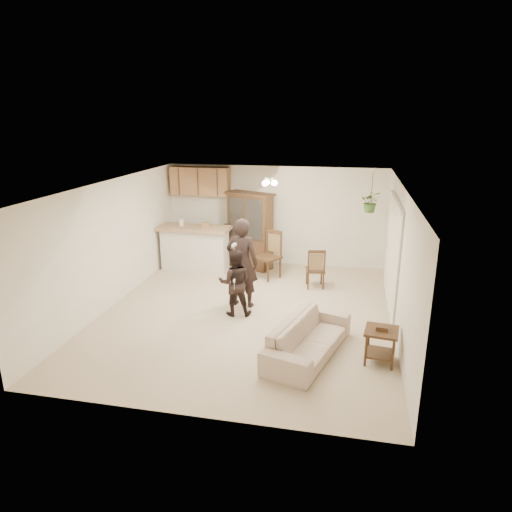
% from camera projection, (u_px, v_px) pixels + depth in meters
% --- Properties ---
extents(floor, '(6.50, 6.50, 0.00)m').
position_uv_depth(floor, '(247.00, 313.00, 8.90)').
color(floor, '#BBA88D').
rests_on(floor, ground).
extents(ceiling, '(5.50, 6.50, 0.02)m').
position_uv_depth(ceiling, '(246.00, 185.00, 8.16)').
color(ceiling, white).
rests_on(ceiling, wall_back).
extents(wall_back, '(5.50, 0.02, 2.50)m').
position_uv_depth(wall_back, '(275.00, 216.00, 11.57)').
color(wall_back, white).
rests_on(wall_back, ground).
extents(wall_front, '(5.50, 0.02, 2.50)m').
position_uv_depth(wall_front, '(186.00, 328.00, 5.49)').
color(wall_front, white).
rests_on(wall_front, ground).
extents(wall_left, '(0.02, 6.50, 2.50)m').
position_uv_depth(wall_left, '(112.00, 244.00, 9.06)').
color(wall_left, white).
rests_on(wall_left, ground).
extents(wall_right, '(0.02, 6.50, 2.50)m').
position_uv_depth(wall_right, '(399.00, 261.00, 7.99)').
color(wall_right, white).
rests_on(wall_right, ground).
extents(breakfast_bar, '(1.60, 0.55, 1.00)m').
position_uv_depth(breakfast_bar, '(195.00, 250.00, 11.31)').
color(breakfast_bar, silver).
rests_on(breakfast_bar, floor).
extents(bar_top, '(1.75, 0.70, 0.08)m').
position_uv_depth(bar_top, '(194.00, 228.00, 11.14)').
color(bar_top, tan).
rests_on(bar_top, breakfast_bar).
extents(upper_cabinets, '(1.50, 0.34, 0.70)m').
position_uv_depth(upper_cabinets, '(200.00, 181.00, 11.52)').
color(upper_cabinets, olive).
rests_on(upper_cabinets, wall_back).
extents(vertical_blinds, '(0.06, 2.30, 2.10)m').
position_uv_depth(vertical_blinds, '(392.00, 254.00, 8.89)').
color(vertical_blinds, silver).
rests_on(vertical_blinds, wall_right).
extents(ceiling_fixture, '(0.36, 0.36, 0.20)m').
position_uv_depth(ceiling_fixture, '(269.00, 182.00, 9.27)').
color(ceiling_fixture, '#FBE7BC').
rests_on(ceiling_fixture, ceiling).
extents(hanging_plant, '(0.43, 0.37, 0.48)m').
position_uv_depth(hanging_plant, '(371.00, 202.00, 10.15)').
color(hanging_plant, '#2E4F1F').
rests_on(hanging_plant, ceiling).
extents(plant_cord, '(0.01, 0.01, 0.65)m').
position_uv_depth(plant_cord, '(372.00, 187.00, 10.05)').
color(plant_cord, black).
rests_on(plant_cord, ceiling).
extents(sofa, '(1.23, 2.00, 0.73)m').
position_uv_depth(sofa, '(308.00, 334.00, 7.26)').
color(sofa, beige).
rests_on(sofa, floor).
extents(adult, '(0.70, 0.51, 1.80)m').
position_uv_depth(adult, '(242.00, 263.00, 9.02)').
color(adult, black).
rests_on(adult, floor).
extents(child, '(0.75, 0.64, 1.35)m').
position_uv_depth(child, '(235.00, 281.00, 8.66)').
color(child, black).
rests_on(child, floor).
extents(china_hutch, '(1.29, 0.89, 1.90)m').
position_uv_depth(china_hutch, '(250.00, 231.00, 11.32)').
color(china_hutch, '#361F13').
rests_on(china_hutch, floor).
extents(side_table, '(0.56, 0.56, 0.61)m').
position_uv_depth(side_table, '(380.00, 345.00, 7.06)').
color(side_table, '#361F13').
rests_on(side_table, floor).
extents(chair_bar, '(0.48, 0.48, 1.05)m').
position_uv_depth(chair_bar, '(230.00, 255.00, 11.61)').
color(chair_bar, '#361F13').
rests_on(chair_bar, floor).
extents(chair_hutch_left, '(0.69, 0.69, 1.14)m').
position_uv_depth(chair_hutch_left, '(268.00, 265.00, 10.73)').
color(chair_hutch_left, '#361F13').
rests_on(chair_hutch_left, floor).
extents(chair_hutch_right, '(0.47, 0.47, 0.91)m').
position_uv_depth(chair_hutch_right, '(315.00, 276.00, 10.18)').
color(chair_hutch_right, '#361F13').
rests_on(chair_hutch_right, floor).
extents(controller_adult, '(0.07, 0.16, 0.05)m').
position_uv_depth(controller_adult, '(234.00, 245.00, 8.49)').
color(controller_adult, white).
rests_on(controller_adult, adult).
extents(controller_child, '(0.06, 0.12, 0.03)m').
position_uv_depth(controller_child, '(234.00, 281.00, 8.33)').
color(controller_child, white).
rests_on(controller_child, child).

